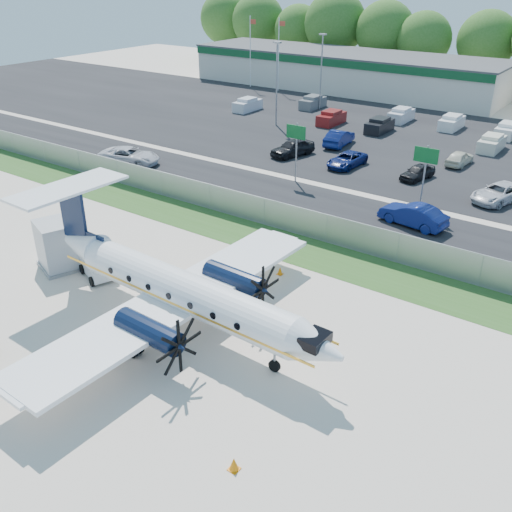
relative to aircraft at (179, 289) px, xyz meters
The scene contains 26 objects.
ground 2.67m from the aircraft, 42.26° to the right, with size 170.00×170.00×0.00m, color beige.
grass_verge 11.30m from the aircraft, 84.44° to the left, with size 170.00×4.00×0.02m, color #2D561E.
access_road 18.19m from the aircraft, 86.59° to the left, with size 170.00×8.00×0.02m, color black.
parking_lot 39.10m from the aircraft, 88.43° to the left, with size 170.00×32.00×0.02m, color black.
perimeter_fence 13.13m from the aircraft, 85.29° to the left, with size 120.00×0.06×1.99m.
building_west 65.17m from the aircraft, 110.60° to the left, with size 46.40×12.40×5.24m.
sign_left 23.04m from the aircraft, 107.53° to the left, with size 1.80×0.26×5.00m.
sign_mid 22.35m from the aircraft, 79.48° to the left, with size 1.80×0.26×5.00m.
flagpole_west 64.38m from the aircraft, 122.83° to the left, with size 1.06×0.12×10.00m.
flagpole_east 61.82m from the aircraft, 118.92° to the left, with size 1.06×0.12×10.00m.
light_pole_nw 41.69m from the aircraft, 117.08° to the left, with size 0.90×0.35×9.09m.
light_pole_sw 50.78m from the aircraft, 111.92° to the left, with size 0.90×0.35×9.09m.
aircraft is the anchor object (origin of this frame).
pushback_tug 7.69m from the aircraft, behind, with size 2.85×2.50×1.33m.
service_container 10.41m from the aircraft, behind, with size 3.41×3.41×2.95m.
cone_nose 9.89m from the aircraft, 36.55° to the right, with size 0.40×0.40×0.56m.
cone_starboard_wing 7.89m from the aircraft, 82.30° to the left, with size 0.34×0.34×0.49m.
road_car_west 27.93m from the aircraft, 142.02° to the left, with size 2.59×5.63×1.56m, color silver.
road_car_mid 19.69m from the aircraft, 76.16° to the left, with size 1.69×4.84×1.59m, color navy.
parked_car_a 30.27m from the aircraft, 111.48° to the left, with size 1.88×4.67×1.59m, color black.
parked_car_b 28.75m from the aircraft, 100.54° to the left, with size 2.13×4.62×1.28m, color navy.
parked_car_c 28.72m from the aircraft, 87.39° to the left, with size 1.51×3.75×1.28m, color black.
parked_car_d 28.64m from the aircraft, 72.91° to the left, with size 2.33×5.04×1.40m, color silver.
parked_car_f 35.08m from the aircraft, 105.01° to the left, with size 1.69×4.84×1.59m, color navy.
parked_car_g 34.82m from the aircraft, 85.10° to the left, with size 1.58×3.92×1.34m, color beige.
far_parking_rows 44.10m from the aircraft, 88.60° to the left, with size 56.00×10.00×1.60m, color gray, non-canonical shape.
Camera 1 is at (16.09, -16.55, 16.48)m, focal length 40.00 mm.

